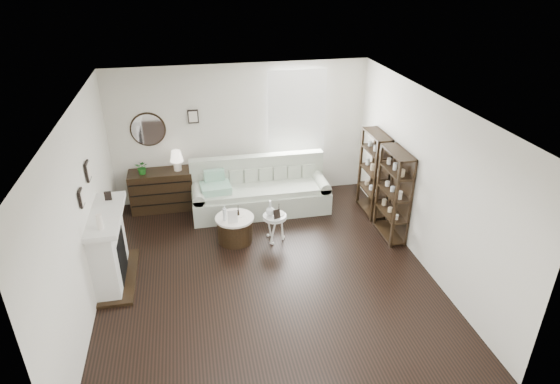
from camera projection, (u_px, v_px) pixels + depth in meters
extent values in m
plane|color=black|center=(266.00, 272.00, 7.37)|extent=(5.50, 5.50, 0.00)
plane|color=white|center=(264.00, 105.00, 6.15)|extent=(5.50, 5.50, 0.00)
plane|color=silver|center=(241.00, 133.00, 9.16)|extent=(5.00, 0.00, 5.00)
plane|color=silver|center=(316.00, 328.00, 4.35)|extent=(5.00, 0.00, 5.00)
plane|color=silver|center=(83.00, 213.00, 6.31)|extent=(0.00, 5.50, 5.50)
plane|color=silver|center=(425.00, 181.00, 7.20)|extent=(0.00, 5.50, 5.50)
cube|color=white|center=(296.00, 118.00, 9.23)|extent=(1.00, 0.02, 1.80)
cube|color=white|center=(297.00, 118.00, 9.18)|extent=(1.15, 0.02, 1.90)
cylinder|color=silver|center=(148.00, 130.00, 8.74)|extent=(0.60, 0.03, 0.60)
cube|color=black|center=(193.00, 117.00, 8.80)|extent=(0.20, 0.03, 0.26)
cube|color=silver|center=(109.00, 249.00, 6.97)|extent=(0.34, 1.20, 1.10)
cube|color=black|center=(112.00, 257.00, 7.04)|extent=(0.30, 0.65, 0.70)
cube|color=silver|center=(106.00, 215.00, 6.72)|extent=(0.44, 1.35, 0.08)
cube|color=black|center=(120.00, 277.00, 7.22)|extent=(0.50, 1.40, 0.05)
cylinder|color=white|center=(100.00, 222.00, 6.26)|extent=(0.08, 0.08, 0.22)
cube|color=black|center=(108.00, 196.00, 7.02)|extent=(0.10, 0.03, 0.14)
cube|color=black|center=(81.00, 198.00, 6.16)|extent=(0.03, 0.18, 0.24)
cube|color=black|center=(88.00, 171.00, 6.69)|extent=(0.03, 0.22, 0.28)
cube|color=black|center=(374.00, 174.00, 8.78)|extent=(0.30, 0.80, 1.60)
cylinder|color=#CCB58C|center=(376.00, 193.00, 8.68)|extent=(0.08, 0.08, 0.11)
cylinder|color=#CCB58C|center=(371.00, 187.00, 8.90)|extent=(0.08, 0.08, 0.11)
cylinder|color=#CCB58C|center=(367.00, 181.00, 9.12)|extent=(0.08, 0.08, 0.11)
cylinder|color=#CCB58C|center=(378.00, 173.00, 8.50)|extent=(0.08, 0.08, 0.11)
cylinder|color=#CCB58C|center=(373.00, 168.00, 8.72)|extent=(0.08, 0.08, 0.11)
cylinder|color=#CCB58C|center=(368.00, 163.00, 8.94)|extent=(0.08, 0.08, 0.11)
cylinder|color=#CCB58C|center=(380.00, 153.00, 8.32)|extent=(0.08, 0.08, 0.11)
cylinder|color=#CCB58C|center=(375.00, 148.00, 8.54)|extent=(0.08, 0.08, 0.11)
cylinder|color=#CCB58C|center=(370.00, 143.00, 8.76)|extent=(0.08, 0.08, 0.11)
cube|color=black|center=(393.00, 195.00, 7.99)|extent=(0.30, 0.80, 1.60)
cylinder|color=#CCB58C|center=(396.00, 216.00, 7.89)|extent=(0.08, 0.08, 0.11)
cylinder|color=#CCB58C|center=(390.00, 209.00, 8.11)|extent=(0.08, 0.08, 0.11)
cylinder|color=#CCB58C|center=(385.00, 203.00, 8.33)|extent=(0.08, 0.08, 0.11)
cylinder|color=#CCB58C|center=(399.00, 195.00, 7.71)|extent=(0.08, 0.08, 0.11)
cylinder|color=#CCB58C|center=(393.00, 189.00, 7.93)|extent=(0.08, 0.08, 0.11)
cylinder|color=#CCB58C|center=(387.00, 183.00, 8.15)|extent=(0.08, 0.08, 0.11)
cylinder|color=#CCB58C|center=(402.00, 173.00, 7.53)|extent=(0.08, 0.08, 0.11)
cylinder|color=#CCB58C|center=(396.00, 167.00, 7.75)|extent=(0.08, 0.08, 0.11)
cylinder|color=#CCB58C|center=(390.00, 161.00, 7.97)|extent=(0.08, 0.08, 0.11)
cube|color=beige|center=(261.00, 201.00, 9.06)|extent=(2.61, 0.90, 0.42)
cube|color=beige|center=(261.00, 189.00, 8.92)|extent=(2.26, 0.72, 0.10)
cube|color=beige|center=(257.00, 174.00, 9.19)|extent=(2.61, 0.20, 0.80)
cube|color=beige|center=(199.00, 204.00, 8.83)|extent=(0.22, 0.85, 0.52)
cube|color=beige|center=(320.00, 193.00, 9.25)|extent=(0.22, 0.85, 0.52)
cube|color=#279069|center=(216.00, 188.00, 8.70)|extent=(0.58, 0.49, 0.14)
cube|color=brown|center=(310.00, 192.00, 9.42)|extent=(0.64, 0.39, 0.41)
cube|color=black|center=(162.00, 190.00, 9.06)|extent=(1.18, 0.49, 0.79)
cube|color=black|center=(163.00, 204.00, 8.92)|extent=(1.14, 0.01, 0.02)
cube|color=black|center=(161.00, 194.00, 8.82)|extent=(1.14, 0.01, 0.02)
cube|color=black|center=(160.00, 184.00, 8.72)|extent=(1.14, 0.01, 0.01)
imported|color=#1C621C|center=(142.00, 167.00, 8.73)|extent=(0.29, 0.27, 0.27)
cylinder|color=black|center=(235.00, 230.00, 8.10)|extent=(0.61, 0.61, 0.43)
cylinder|color=white|center=(235.00, 218.00, 7.99)|extent=(0.67, 0.67, 0.04)
cylinder|color=silver|center=(275.00, 216.00, 7.98)|extent=(0.40, 0.40, 0.03)
cylinder|color=silver|center=(275.00, 218.00, 8.00)|extent=(0.41, 0.41, 0.02)
cylinder|color=silver|center=(275.00, 228.00, 8.10)|extent=(0.03, 0.03, 0.46)
cylinder|color=silver|center=(225.00, 213.00, 7.83)|extent=(0.07, 0.07, 0.28)
cube|color=silver|center=(233.00, 217.00, 7.78)|extent=(0.17, 0.07, 0.22)
cube|color=black|center=(277.00, 214.00, 7.85)|extent=(0.13, 0.08, 0.16)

